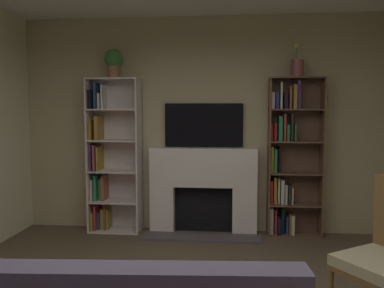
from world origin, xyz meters
name	(u,v)px	position (x,y,z in m)	size (l,w,h in m)	color
wall_back_accent	(204,125)	(0.00, 2.76, 1.41)	(4.93, 0.06, 2.81)	tan
fireplace	(203,188)	(0.00, 2.61, 0.59)	(1.48, 0.54, 1.11)	white
tv	(204,125)	(0.00, 2.70, 1.41)	(1.02, 0.06, 0.57)	black
bookshelf_left	(110,159)	(-1.25, 2.61, 0.96)	(0.67, 0.33, 2.01)	silver
bookshelf_right	(289,159)	(1.09, 2.63, 0.98)	(0.67, 0.27, 2.01)	brown
potted_plant	(114,61)	(-1.16, 2.58, 2.23)	(0.24, 0.24, 0.37)	#9D6B46
vase_with_flowers	(297,67)	(1.16, 2.58, 2.13)	(0.15, 0.15, 0.40)	brown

